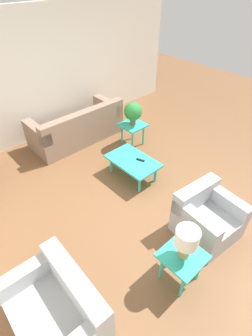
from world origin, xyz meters
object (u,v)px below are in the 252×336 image
at_px(coffee_table, 133,162).
at_px(side_table_lamp, 182,259).
at_px(loveseat, 58,311).
at_px(table_lamp, 187,240).
at_px(sofa, 78,128).
at_px(armchair, 206,217).
at_px(potted_plant, 133,112).
at_px(side_table_plant, 133,128).

relative_size(coffee_table, side_table_lamp, 1.94).
bearing_deg(loveseat, table_lamp, 70.73).
xyz_separation_m(side_table_lamp, table_lamp, (0.00, 0.00, 0.38)).
bearing_deg(sofa, armchair, 88.37).
bearing_deg(loveseat, potted_plant, 126.23).
height_order(armchair, coffee_table, armchair).
distance_m(armchair, loveseat, 2.34).
bearing_deg(side_table_plant, potted_plant, 153.43).
distance_m(loveseat, side_table_plant, 3.87).
bearing_deg(coffee_table, sofa, 0.31).
height_order(loveseat, side_table_lamp, loveseat).
bearing_deg(coffee_table, armchair, 176.38).
distance_m(armchair, table_lamp, 1.04).
distance_m(sofa, coffee_table, 1.80).
bearing_deg(sofa, loveseat, 52.59).
xyz_separation_m(coffee_table, side_table_lamp, (-1.91, 0.99, 0.08)).
bearing_deg(sofa, side_table_plant, 128.87).
xyz_separation_m(loveseat, potted_plant, (2.17, -3.20, 0.50)).
bearing_deg(side_table_lamp, side_table_plant, -32.95).
distance_m(loveseat, side_table_lamp, 1.54).
height_order(sofa, armchair, sofa).
height_order(coffee_table, side_table_lamp, side_table_lamp).
relative_size(armchair, potted_plant, 1.78).
relative_size(coffee_table, potted_plant, 1.98).
xyz_separation_m(armchair, coffee_table, (1.68, -0.11, 0.04)).
bearing_deg(side_table_lamp, loveseat, 68.71).
relative_size(sofa, side_table_plant, 4.08).
relative_size(side_table_plant, side_table_lamp, 1.00).
bearing_deg(table_lamp, coffee_table, -27.44).
relative_size(armchair, coffee_table, 0.90).
xyz_separation_m(coffee_table, potted_plant, (0.82, -0.78, 0.46)).
distance_m(sofa, side_table_lamp, 3.84).
distance_m(loveseat, coffee_table, 2.77).
bearing_deg(coffee_table, side_table_lamp, 152.56).
distance_m(sofa, table_lamp, 3.87).
bearing_deg(table_lamp, armchair, -75.63).
height_order(sofa, potted_plant, potted_plant).
distance_m(armchair, side_table_lamp, 0.92).
height_order(sofa, table_lamp, table_lamp).
distance_m(side_table_lamp, table_lamp, 0.38).
xyz_separation_m(sofa, armchair, (-3.48, 0.10, 0.00)).
distance_m(coffee_table, table_lamp, 2.20).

